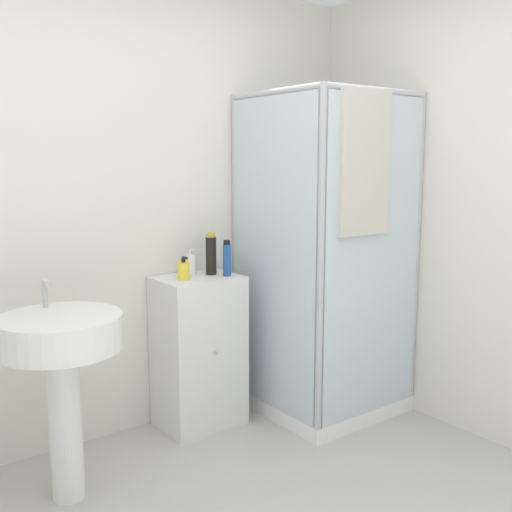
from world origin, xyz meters
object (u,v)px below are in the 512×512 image
Objects in this scene: soap_dispenser at (184,271)px; lotion_bottle_white at (191,264)px; sink at (62,357)px; shampoo_bottle_tall_black at (211,254)px; shampoo_bottle_blue at (227,259)px.

lotion_bottle_white reaches higher than soap_dispenser.
lotion_bottle_white is at bearing 42.13° from soap_dispenser.
sink is 6.43× the size of lotion_bottle_white.
shampoo_bottle_tall_black is (0.21, 0.04, 0.06)m from soap_dispenser.
lotion_bottle_white is at bearing 22.51° from sink.
lotion_bottle_white is (0.88, 0.36, 0.27)m from sink.
shampoo_bottle_blue is at bearing 12.09° from sink.
shampoo_bottle_blue reaches higher than soap_dispenser.
soap_dispenser is 0.64× the size of shampoo_bottle_blue.
lotion_bottle_white is (0.10, 0.09, 0.01)m from soap_dispenser.
soap_dispenser is 0.14m from lotion_bottle_white.
sink is 1.07m from shampoo_bottle_tall_black.
soap_dispenser is at bearing 168.80° from shampoo_bottle_blue.
sink is 0.86m from soap_dispenser.
soap_dispenser is at bearing 19.20° from sink.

